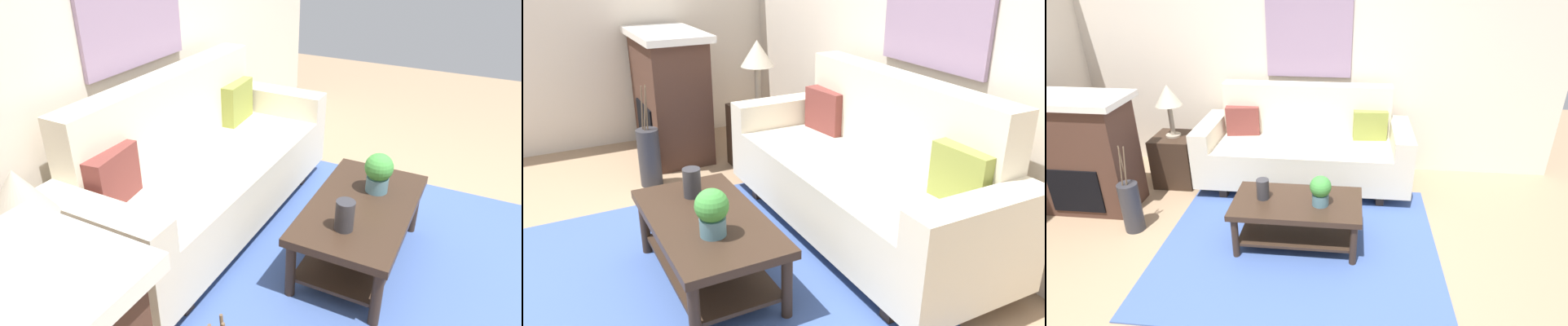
% 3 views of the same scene
% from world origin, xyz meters
% --- Properties ---
extents(ground_plane, '(9.43, 9.43, 0.00)m').
position_xyz_m(ground_plane, '(0.00, 0.00, 0.00)').
color(ground_plane, '#9E7F60').
extents(wall_back, '(5.43, 0.10, 2.70)m').
position_xyz_m(wall_back, '(0.00, 2.18, 1.35)').
color(wall_back, beige).
rests_on(wall_back, ground_plane).
extents(wall_left, '(0.10, 5.13, 2.70)m').
position_xyz_m(wall_left, '(-2.77, 0.56, 1.35)').
color(wall_left, beige).
rests_on(wall_left, ground_plane).
extents(area_rug, '(2.40, 2.07, 0.01)m').
position_xyz_m(area_rug, '(0.00, 0.50, 0.01)').
color(area_rug, '#3D5693').
rests_on(area_rug, ground_plane).
extents(couch, '(2.24, 0.84, 1.08)m').
position_xyz_m(couch, '(-0.08, 1.64, 0.43)').
color(couch, beige).
rests_on(couch, ground_plane).
extents(throw_pillow_maroon, '(0.37, 0.17, 0.32)m').
position_xyz_m(throw_pillow_maroon, '(-0.78, 1.77, 0.68)').
color(throw_pillow_maroon, brown).
rests_on(throw_pillow_maroon, couch).
extents(throw_pillow_olive, '(0.37, 0.15, 0.32)m').
position_xyz_m(throw_pillow_olive, '(0.62, 1.77, 0.68)').
color(throw_pillow_olive, olive).
rests_on(throw_pillow_olive, couch).
extents(coffee_table, '(1.10, 0.60, 0.43)m').
position_xyz_m(coffee_table, '(-0.02, 0.52, 0.31)').
color(coffee_table, '#332319').
rests_on(coffee_table, ground_plane).
extents(tabletop_vase, '(0.11, 0.11, 0.18)m').
position_xyz_m(tabletop_vase, '(-0.31, 0.54, 0.52)').
color(tabletop_vase, '#2D2D33').
rests_on(tabletop_vase, coffee_table).
extents(potted_plant_tabletop, '(0.18, 0.18, 0.26)m').
position_xyz_m(potted_plant_tabletop, '(0.18, 0.49, 0.57)').
color(potted_plant_tabletop, slate).
rests_on(potted_plant_tabletop, coffee_table).
extents(side_table, '(0.44, 0.44, 0.56)m').
position_xyz_m(side_table, '(-1.50, 1.53, 0.28)').
color(side_table, '#332319').
rests_on(side_table, ground_plane).
extents(table_lamp, '(0.28, 0.28, 0.57)m').
position_xyz_m(table_lamp, '(-1.50, 1.53, 0.99)').
color(table_lamp, gray).
rests_on(table_lamp, side_table).
extents(fireplace, '(1.02, 0.58, 1.16)m').
position_xyz_m(fireplace, '(-2.17, 0.95, 0.59)').
color(fireplace, '#472D23').
rests_on(fireplace, ground_plane).
extents(floor_vase, '(0.18, 0.18, 0.48)m').
position_xyz_m(floor_vase, '(-1.56, 0.57, 0.24)').
color(floor_vase, '#2D2D33').
rests_on(floor_vase, ground_plane).
extents(floor_vase_branch_a, '(0.04, 0.04, 0.36)m').
position_xyz_m(floor_vase_branch_a, '(-1.54, 0.57, 0.66)').
color(floor_vase_branch_a, brown).
rests_on(floor_vase_branch_a, floor_vase).
extents(floor_vase_branch_b, '(0.04, 0.03, 0.36)m').
position_xyz_m(floor_vase_branch_b, '(-1.57, 0.59, 0.66)').
color(floor_vase_branch_b, brown).
rests_on(floor_vase_branch_b, floor_vase).
extents(floor_vase_branch_c, '(0.04, 0.03, 0.36)m').
position_xyz_m(floor_vase_branch_c, '(-1.57, 0.55, 0.66)').
color(floor_vase_branch_c, brown).
rests_on(floor_vase_branch_c, floor_vase).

